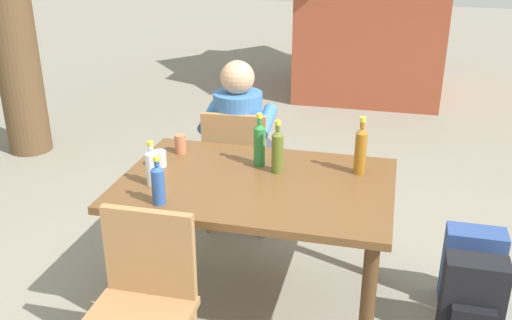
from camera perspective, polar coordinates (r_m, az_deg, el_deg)
ground_plane at (r=3.43m, az=0.00°, el=-13.40°), size 24.00×24.00×0.00m
dining_table at (r=3.09m, az=0.00°, el=-3.68°), size 1.42×0.96×0.74m
chair_far_left at (r=3.91m, az=-1.78°, el=-0.28°), size 0.46×0.46×0.87m
chair_near_left at (r=2.64m, az=-11.17°, el=-13.38°), size 0.45×0.45×0.87m
person_in_white_shirt at (r=3.94m, az=-1.45°, el=2.57°), size 0.47×0.61×1.18m
bottle_olive at (r=3.10m, az=2.12°, el=0.97°), size 0.06×0.06×0.29m
bottle_green at (r=3.19m, az=0.34°, el=1.67°), size 0.06×0.06×0.30m
bottle_amber at (r=3.13m, az=10.22°, el=1.02°), size 0.06×0.06×0.32m
bottle_blue at (r=2.81m, az=-9.58°, el=-2.29°), size 0.06×0.06×0.24m
bottle_clear at (r=3.01m, az=-10.17°, el=-0.60°), size 0.06×0.06×0.24m
cup_steel at (r=3.25m, az=-9.47°, el=0.13°), size 0.08×0.08×0.09m
cup_terracotta at (r=3.41m, az=-7.43°, el=1.58°), size 0.06×0.06×0.11m
backpack_by_near_side at (r=3.48m, az=20.39°, el=-10.00°), size 0.31×0.22×0.46m
backpack_by_far_side at (r=3.22m, az=20.43°, el=-12.93°), size 0.30×0.22×0.46m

